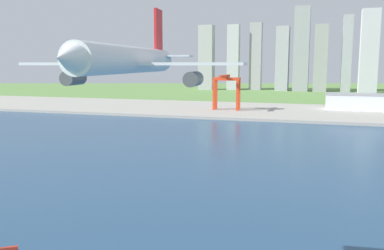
# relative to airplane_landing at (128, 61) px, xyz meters

# --- Properties ---
(ground_plane) EXTENTS (2400.00, 2400.00, 0.00)m
(ground_plane) POSITION_rel_airplane_landing_xyz_m (-12.19, 150.24, -47.39)
(ground_plane) COLOR #608B45
(water_bay) EXTENTS (840.00, 360.00, 0.15)m
(water_bay) POSITION_rel_airplane_landing_xyz_m (-12.19, 90.24, -47.32)
(water_bay) COLOR navy
(water_bay) RESTS_ON ground
(industrial_pier) EXTENTS (840.00, 140.00, 2.50)m
(industrial_pier) POSITION_rel_airplane_landing_xyz_m (-12.19, 340.24, -46.14)
(industrial_pier) COLOR #A29F94
(industrial_pier) RESTS_ON ground
(airplane_landing) EXTENTS (40.94, 46.50, 15.56)m
(airplane_landing) POSITION_rel_airplane_landing_xyz_m (0.00, 0.00, 0.00)
(airplane_landing) COLOR silver
(port_crane_red) EXTENTS (25.31, 36.11, 33.89)m
(port_crane_red) POSITION_rel_airplane_landing_xyz_m (-56.10, 325.77, -20.35)
(port_crane_red) COLOR red
(port_crane_red) RESTS_ON industrial_pier
(warehouse_main) EXTENTS (59.16, 29.19, 15.63)m
(warehouse_main) POSITION_rel_airplane_landing_xyz_m (64.54, 365.26, -37.06)
(warehouse_main) COLOR silver
(warehouse_main) RESTS_ON industrial_pier
(distant_skyline) EXTENTS (383.86, 64.57, 154.78)m
(distant_skyline) POSITION_rel_airplane_landing_xyz_m (19.62, 670.29, 13.66)
(distant_skyline) COLOR #9FA0A3
(distant_skyline) RESTS_ON ground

